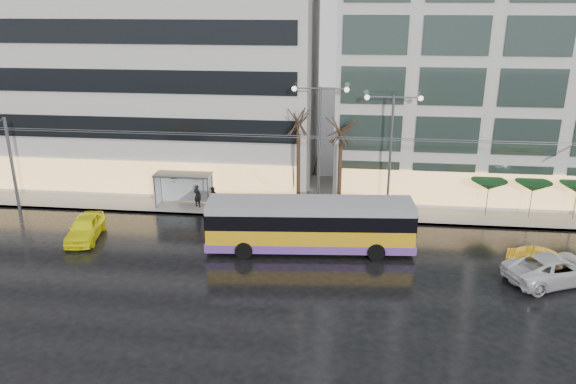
# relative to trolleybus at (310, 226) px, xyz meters

# --- Properties ---
(ground) EXTENTS (140.00, 140.00, 0.00)m
(ground) POSITION_rel_trolleybus_xyz_m (-1.88, -4.13, -1.59)
(ground) COLOR black
(ground) RESTS_ON ground
(sidewalk) EXTENTS (80.00, 10.00, 0.15)m
(sidewalk) POSITION_rel_trolleybus_xyz_m (0.12, 9.87, -1.52)
(sidewalk) COLOR gray
(sidewalk) RESTS_ON ground
(kerb) EXTENTS (80.00, 0.10, 0.15)m
(kerb) POSITION_rel_trolleybus_xyz_m (0.12, 4.92, -1.52)
(kerb) COLOR slate
(kerb) RESTS_ON ground
(building_left) EXTENTS (34.00, 14.00, 22.00)m
(building_left) POSITION_rel_trolleybus_xyz_m (-17.88, 14.87, 9.56)
(building_left) COLOR beige
(building_left) RESTS_ON sidewalk
(building_right) EXTENTS (32.00, 14.00, 25.00)m
(building_right) POSITION_rel_trolleybus_xyz_m (17.12, 14.87, 11.06)
(building_right) COLOR beige
(building_right) RESTS_ON sidewalk
(trolleybus) EXTENTS (12.88, 5.25, 5.89)m
(trolleybus) POSITION_rel_trolleybus_xyz_m (0.00, 0.00, 0.00)
(trolleybus) COLOR gold
(trolleybus) RESTS_ON ground
(catenary) EXTENTS (42.24, 5.12, 7.00)m
(catenary) POSITION_rel_trolleybus_xyz_m (-0.88, 3.81, 2.66)
(catenary) COLOR #595B60
(catenary) RESTS_ON ground
(bus_shelter) EXTENTS (4.20, 1.60, 2.51)m
(bus_shelter) POSITION_rel_trolleybus_xyz_m (-10.27, 6.56, 0.37)
(bus_shelter) COLOR #595B60
(bus_shelter) RESTS_ON sidewalk
(street_lamp_near) EXTENTS (3.96, 0.36, 9.03)m
(street_lamp_near) POSITION_rel_trolleybus_xyz_m (0.12, 6.67, 4.40)
(street_lamp_near) COLOR #595B60
(street_lamp_near) RESTS_ON sidewalk
(street_lamp_far) EXTENTS (3.96, 0.36, 8.53)m
(street_lamp_far) POSITION_rel_trolleybus_xyz_m (5.12, 6.67, 4.12)
(street_lamp_far) COLOR #595B60
(street_lamp_far) RESTS_ON sidewalk
(tree_a) EXTENTS (3.20, 3.20, 8.40)m
(tree_a) POSITION_rel_trolleybus_xyz_m (-1.38, 6.87, 5.49)
(tree_a) COLOR black
(tree_a) RESTS_ON sidewalk
(tree_b) EXTENTS (3.20, 3.20, 7.70)m
(tree_b) POSITION_rel_trolleybus_xyz_m (1.62, 7.07, 4.80)
(tree_b) COLOR black
(tree_b) RESTS_ON sidewalk
(parasol_a) EXTENTS (2.50, 2.50, 2.65)m
(parasol_a) POSITION_rel_trolleybus_xyz_m (12.12, 6.87, 0.85)
(parasol_a) COLOR #595B60
(parasol_a) RESTS_ON sidewalk
(parasol_b) EXTENTS (2.50, 2.50, 2.65)m
(parasol_b) POSITION_rel_trolleybus_xyz_m (15.12, 6.87, 0.85)
(parasol_b) COLOR #595B60
(parasol_b) RESTS_ON sidewalk
(taxi_a) EXTENTS (2.57, 4.79, 1.55)m
(taxi_a) POSITION_rel_trolleybus_xyz_m (-14.69, 0.09, -0.82)
(taxi_a) COLOR #FFFA0D
(taxi_a) RESTS_ON ground
(taxi_b) EXTENTS (4.44, 2.62, 1.38)m
(taxi_b) POSITION_rel_trolleybus_xyz_m (13.54, -1.77, -0.90)
(taxi_b) COLOR #D0900A
(taxi_b) RESTS_ON ground
(sedan_silver) EXTENTS (6.30, 4.69, 1.59)m
(sedan_silver) POSITION_rel_trolleybus_xyz_m (13.81, -2.56, -0.80)
(sedan_silver) COLOR silver
(sedan_silver) RESTS_ON ground
(pedestrian_a) EXTENTS (1.23, 1.24, 2.19)m
(pedestrian_a) POSITION_rel_trolleybus_xyz_m (-8.85, 6.29, -0.00)
(pedestrian_a) COLOR black
(pedestrian_a) RESTS_ON sidewalk
(pedestrian_b) EXTENTS (0.89, 0.78, 1.52)m
(pedestrian_b) POSITION_rel_trolleybus_xyz_m (-7.75, 6.48, -0.68)
(pedestrian_b) COLOR black
(pedestrian_b) RESTS_ON sidewalk
(pedestrian_c) EXTENTS (1.31, 0.96, 2.11)m
(pedestrian_c) POSITION_rel_trolleybus_xyz_m (-10.84, 7.35, -0.32)
(pedestrian_c) COLOR black
(pedestrian_c) RESTS_ON sidewalk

